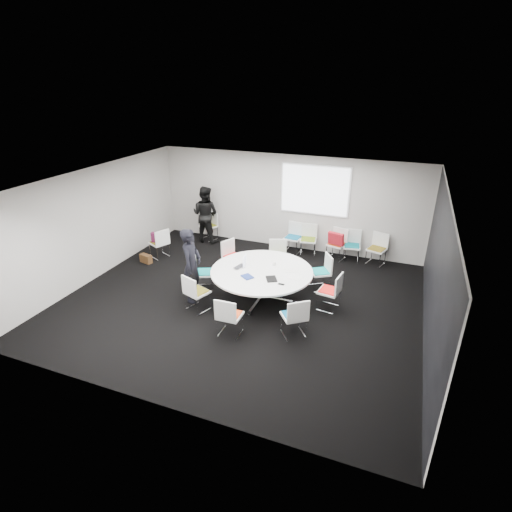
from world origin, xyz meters
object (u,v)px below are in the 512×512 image
(chair_ring_b, at_px, (320,278))
(chair_ring_c, at_px, (278,263))
(conference_table, at_px, (262,277))
(chair_back_e, at_px, (376,255))
(chair_back_c, at_px, (336,250))
(brown_bag, at_px, (146,259))
(cup, at_px, (274,264))
(laptop, at_px, (241,267))
(chair_back_d, at_px, (351,252))
(chair_ring_d, at_px, (233,263))
(chair_back_b, at_px, (308,245))
(chair_ring_f, at_px, (197,299))
(chair_ring_h, at_px, (294,323))
(chair_person_back, at_px, (209,231))
(chair_ring_g, at_px, (230,323))
(chair_back_a, at_px, (293,243))
(person_back, at_px, (205,214))
(chair_ring_e, at_px, (204,279))
(person_main, at_px, (192,265))
(maroon_bag, at_px, (159,237))
(chair_ring_a, at_px, (329,298))
(chair_spare_left, at_px, (160,248))

(chair_ring_b, bearing_deg, chair_ring_c, 37.18)
(conference_table, distance_m, chair_ring_b, 1.54)
(chair_back_e, bearing_deg, chair_back_c, 19.09)
(conference_table, relative_size, brown_bag, 6.55)
(chair_ring_c, distance_m, cup, 1.21)
(laptop, distance_m, cup, 0.80)
(laptop, bearing_deg, chair_ring_b, -45.03)
(chair_back_c, xyz_separation_m, chair_back_d, (0.42, 0.02, 0.00))
(conference_table, relative_size, chair_ring_d, 2.68)
(chair_ring_d, distance_m, chair_back_b, 2.46)
(chair_ring_f, relative_size, chair_ring_h, 1.00)
(chair_person_back, bearing_deg, conference_table, 157.92)
(chair_ring_g, xyz_separation_m, chair_back_a, (0.01, 4.51, 0.00))
(chair_ring_d, distance_m, chair_person_back, 2.55)
(chair_back_a, distance_m, chair_person_back, 2.79)
(chair_ring_g, xyz_separation_m, chair_person_back, (-2.79, 4.51, 0.00))
(chair_ring_c, height_order, person_back, person_back)
(conference_table, height_order, person_back, person_back)
(brown_bag, bearing_deg, conference_table, -10.28)
(chair_ring_g, distance_m, chair_back_a, 4.51)
(chair_back_b, distance_m, brown_bag, 4.67)
(laptop, bearing_deg, chair_back_d, -22.06)
(chair_ring_e, distance_m, chair_person_back, 3.31)
(person_main, relative_size, brown_bag, 4.88)
(chair_ring_c, height_order, chair_back_e, same)
(chair_ring_b, height_order, chair_back_c, same)
(chair_ring_d, relative_size, chair_ring_f, 1.00)
(conference_table, height_order, brown_bag, conference_table)
(chair_ring_c, bearing_deg, chair_ring_h, 94.95)
(person_back, relative_size, maroon_bag, 4.44)
(chair_ring_a, height_order, chair_ring_f, same)
(chair_ring_h, distance_m, chair_back_d, 4.08)
(chair_spare_left, relative_size, person_back, 0.50)
(chair_back_b, relative_size, laptop, 2.73)
(chair_back_b, xyz_separation_m, cup, (-0.19, -2.55, 0.50))
(chair_back_d, bearing_deg, chair_ring_c, 33.13)
(brown_bag, bearing_deg, chair_back_d, 22.49)
(chair_back_e, xyz_separation_m, maroon_bag, (-5.87, -1.77, 0.34))
(chair_person_back, bearing_deg, chair_ring_h, 157.77)
(person_back, height_order, cup, person_back)
(cup, distance_m, brown_bag, 3.98)
(person_back, bearing_deg, chair_ring_b, 158.67)
(brown_bag, bearing_deg, chair_ring_f, -33.21)
(chair_back_d, relative_size, brown_bag, 2.44)
(chair_ring_a, relative_size, cup, 9.78)
(chair_ring_c, bearing_deg, chair_ring_d, 0.99)
(chair_ring_h, bearing_deg, chair_ring_a, 33.11)
(chair_ring_b, distance_m, chair_spare_left, 4.72)
(chair_back_e, xyz_separation_m, person_back, (-5.20, -0.17, 0.61))
(chair_ring_h, relative_size, brown_bag, 2.44)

